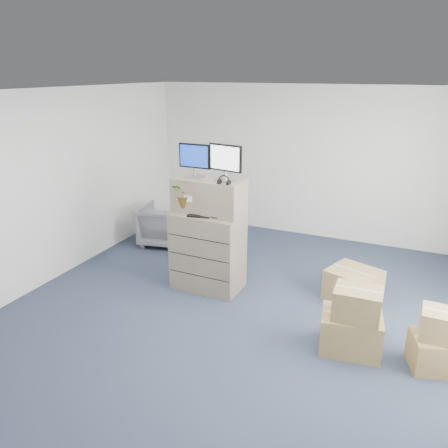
{
  "coord_description": "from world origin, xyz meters",
  "views": [
    {
      "loc": [
        1.86,
        -4.43,
        3.03
      ],
      "look_at": [
        -0.3,
        0.4,
        1.15
      ],
      "focal_mm": 35.0,
      "sensor_mm": 36.0,
      "label": 1
    }
  ],
  "objects": [
    {
      "name": "headphones",
      "position": [
        -0.4,
        0.61,
        1.67
      ],
      "size": [
        0.16,
        0.02,
        0.16
      ],
      "primitive_type": "torus",
      "rotation": [
        1.57,
        0.0,
        -0.02
      ],
      "color": "black",
      "rests_on": "filing_cabinet_upper"
    },
    {
      "name": "water_bottle",
      "position": [
        -0.65,
        0.82,
        1.29
      ],
      "size": [
        0.09,
        0.09,
        0.31
      ],
      "primitive_type": "cylinder",
      "color": "gray",
      "rests_on": "filing_cabinet_lower"
    },
    {
      "name": "filing_cabinet_upper",
      "position": [
        -0.71,
        0.8,
        1.38
      ],
      "size": [
        0.98,
        0.51,
        0.49
      ],
      "primitive_type": "cube",
      "rotation": [
        0.0,
        0.0,
        -0.02
      ],
      "color": "gray",
      "rests_on": "filing_cabinet_lower"
    },
    {
      "name": "phone_dock",
      "position": [
        -0.76,
        0.81,
        1.19
      ],
      "size": [
        0.07,
        0.06,
        0.16
      ],
      "rotation": [
        0.0,
        0.0,
        -0.02
      ],
      "color": "silver",
      "rests_on": "filing_cabinet_lower"
    },
    {
      "name": "monitor_left",
      "position": [
        -0.93,
        0.81,
        1.88
      ],
      "size": [
        0.47,
        0.18,
        0.46
      ],
      "rotation": [
        0.0,
        0.0,
        -0.03
      ],
      "color": "#99999E",
      "rests_on": "filing_cabinet_upper"
    },
    {
      "name": "keyboard",
      "position": [
        -0.69,
        0.64,
        1.15
      ],
      "size": [
        0.51,
        0.29,
        0.03
      ],
      "primitive_type": "cube",
      "rotation": [
        0.0,
        0.0,
        0.19
      ],
      "color": "black",
      "rests_on": "filing_cabinet_lower"
    },
    {
      "name": "tissue_box",
      "position": [
        -0.38,
        0.84,
        1.25
      ],
      "size": [
        0.31,
        0.2,
        0.11
      ],
      "primitive_type": "cube",
      "rotation": [
        0.0,
        0.0,
        0.21
      ],
      "color": "#3A8CC6",
      "rests_on": "external_drive"
    },
    {
      "name": "mouse",
      "position": [
        -0.41,
        0.61,
        1.15
      ],
      "size": [
        0.1,
        0.07,
        0.03
      ],
      "primitive_type": "ellipsoid",
      "rotation": [
        0.0,
        0.0,
        -0.1
      ],
      "color": "silver",
      "rests_on": "filing_cabinet_lower"
    },
    {
      "name": "cardboard_boxes",
      "position": [
        1.61,
        0.42,
        0.3
      ],
      "size": [
        1.75,
        1.92,
        0.8
      ],
      "color": "olive",
      "rests_on": "ground"
    },
    {
      "name": "filing_cabinet_lower",
      "position": [
        -0.72,
        0.75,
        0.57
      ],
      "size": [
        0.99,
        0.62,
        1.13
      ],
      "primitive_type": "cube",
      "rotation": [
        0.0,
        0.0,
        -0.02
      ],
      "color": "gray",
      "rests_on": "ground"
    },
    {
      "name": "monitor_right",
      "position": [
        -0.46,
        0.78,
        1.9
      ],
      "size": [
        0.5,
        0.24,
        0.49
      ],
      "rotation": [
        0.0,
        0.0,
        -0.19
      ],
      "color": "#99999E",
      "rests_on": "filing_cabinet_upper"
    },
    {
      "name": "office_chair",
      "position": [
        -2.19,
        1.95,
        0.4
      ],
      "size": [
        0.9,
        0.86,
        0.8
      ],
      "primitive_type": "imported",
      "rotation": [
        0.0,
        0.0,
        3.33
      ],
      "color": "#5A595E",
      "rests_on": "ground"
    },
    {
      "name": "ground",
      "position": [
        0.0,
        0.0,
        0.0
      ],
      "size": [
        7.0,
        7.0,
        0.0
      ],
      "primitive_type": "plane",
      "color": "#263345",
      "rests_on": "ground"
    },
    {
      "name": "external_drive",
      "position": [
        -0.4,
        0.83,
        1.17
      ],
      "size": [
        0.25,
        0.22,
        0.06
      ],
      "primitive_type": "cube",
      "rotation": [
        0.0,
        0.0,
        -0.37
      ],
      "color": "black",
      "rests_on": "filing_cabinet_lower"
    },
    {
      "name": "potted_plant",
      "position": [
        -0.99,
        0.66,
        1.37
      ],
      "size": [
        0.46,
        0.49,
        0.41
      ],
      "rotation": [
        0.0,
        0.0,
        -0.02
      ],
      "color": "#9DB390",
      "rests_on": "filing_cabinet_lower"
    },
    {
      "name": "wall_back",
      "position": [
        0.0,
        3.51,
        1.4
      ],
      "size": [
        6.0,
        0.02,
        2.8
      ],
      "primitive_type": "cube",
      "color": "silver",
      "rests_on": "ground"
    }
  ]
}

